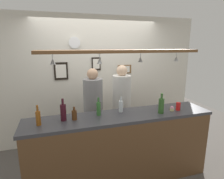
% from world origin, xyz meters
% --- Properties ---
extents(ground_plane, '(8.00, 8.00, 0.00)m').
position_xyz_m(ground_plane, '(0.00, 0.00, 0.00)').
color(ground_plane, '#4C4742').
extents(back_wall, '(4.40, 0.06, 2.60)m').
position_xyz_m(back_wall, '(0.00, 1.10, 1.30)').
color(back_wall, silver).
rests_on(back_wall, ground_plane).
extents(bar_counter, '(2.70, 0.55, 1.04)m').
position_xyz_m(bar_counter, '(0.00, -0.51, 0.70)').
color(bar_counter, '#38383D').
rests_on(bar_counter, ground_plane).
extents(overhead_glass_rack, '(2.20, 0.36, 0.04)m').
position_xyz_m(overhead_glass_rack, '(0.00, -0.30, 1.93)').
color(overhead_glass_rack, brown).
extents(hanging_wineglass_far_left, '(0.07, 0.07, 0.13)m').
position_xyz_m(hanging_wineglass_far_left, '(-0.88, -0.24, 1.82)').
color(hanging_wineglass_far_left, silver).
rests_on(hanging_wineglass_far_left, overhead_glass_rack).
extents(hanging_wineglass_left, '(0.07, 0.07, 0.13)m').
position_xyz_m(hanging_wineglass_left, '(-0.31, -0.36, 1.82)').
color(hanging_wineglass_left, silver).
rests_on(hanging_wineglass_left, overhead_glass_rack).
extents(hanging_wineglass_center_left, '(0.07, 0.07, 0.13)m').
position_xyz_m(hanging_wineglass_center_left, '(0.30, -0.28, 1.82)').
color(hanging_wineglass_center_left, silver).
rests_on(hanging_wineglass_center_left, overhead_glass_rack).
extents(hanging_wineglass_center, '(0.07, 0.07, 0.13)m').
position_xyz_m(hanging_wineglass_center, '(0.87, -0.31, 1.82)').
color(hanging_wineglass_center, silver).
rests_on(hanging_wineglass_center, overhead_glass_rack).
extents(person_left_grey_shirt, '(0.34, 0.34, 1.63)m').
position_xyz_m(person_left_grey_shirt, '(-0.25, 0.42, 0.98)').
color(person_left_grey_shirt, '#2D334C').
rests_on(person_left_grey_shirt, ground_plane).
extents(person_right_white_patterned_shirt, '(0.34, 0.34, 1.66)m').
position_xyz_m(person_right_white_patterned_shirt, '(0.29, 0.42, 1.00)').
color(person_right_white_patterned_shirt, '#2D334C').
rests_on(person_right_white_patterned_shirt, ground_plane).
extents(bottle_wine_dark_red, '(0.08, 0.08, 0.30)m').
position_xyz_m(bottle_wine_dark_red, '(-0.80, -0.31, 1.16)').
color(bottle_wine_dark_red, '#380F19').
rests_on(bottle_wine_dark_red, bar_counter).
extents(bottle_beer_brown_stubby, '(0.07, 0.07, 0.18)m').
position_xyz_m(bottle_beer_brown_stubby, '(-0.66, -0.33, 1.11)').
color(bottle_beer_brown_stubby, '#512D14').
rests_on(bottle_beer_brown_stubby, bar_counter).
extents(bottle_champagne_green, '(0.08, 0.08, 0.30)m').
position_xyz_m(bottle_champagne_green, '(0.58, -0.45, 1.16)').
color(bottle_champagne_green, '#2D5623').
rests_on(bottle_champagne_green, bar_counter).
extents(bottle_beer_green_import, '(0.06, 0.06, 0.26)m').
position_xyz_m(bottle_beer_green_import, '(-0.31, -0.26, 1.14)').
color(bottle_beer_green_import, '#336B2D').
rests_on(bottle_beer_green_import, bar_counter).
extents(bottle_soda_clear, '(0.06, 0.06, 0.23)m').
position_xyz_m(bottle_soda_clear, '(0.04, -0.22, 1.13)').
color(bottle_soda_clear, silver).
rests_on(bottle_soda_clear, bar_counter).
extents(bottle_beer_amber_tall, '(0.06, 0.06, 0.26)m').
position_xyz_m(bottle_beer_amber_tall, '(-1.10, -0.37, 1.14)').
color(bottle_beer_amber_tall, brown).
rests_on(bottle_beer_amber_tall, bar_counter).
extents(drink_can, '(0.07, 0.07, 0.12)m').
position_xyz_m(drink_can, '(0.90, -0.41, 1.10)').
color(drink_can, red).
rests_on(drink_can, bar_counter).
extents(cupcake, '(0.06, 0.06, 0.08)m').
position_xyz_m(cupcake, '(0.79, -0.41, 1.08)').
color(cupcake, beige).
rests_on(cupcake, bar_counter).
extents(picture_frame_crest, '(0.18, 0.02, 0.26)m').
position_xyz_m(picture_frame_crest, '(-0.04, 1.06, 1.64)').
color(picture_frame_crest, black).
rests_on(picture_frame_crest, back_wall).
extents(picture_frame_lower_pair, '(0.30, 0.02, 0.18)m').
position_xyz_m(picture_frame_lower_pair, '(0.58, 1.06, 1.51)').
color(picture_frame_lower_pair, brown).
rests_on(picture_frame_lower_pair, back_wall).
extents(picture_frame_caricature, '(0.26, 0.02, 0.34)m').
position_xyz_m(picture_frame_caricature, '(-0.74, 1.06, 1.52)').
color(picture_frame_caricature, black).
rests_on(picture_frame_caricature, back_wall).
extents(wall_clock, '(0.22, 0.03, 0.22)m').
position_xyz_m(wall_clock, '(-0.46, 1.05, 2.06)').
color(wall_clock, white).
rests_on(wall_clock, back_wall).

